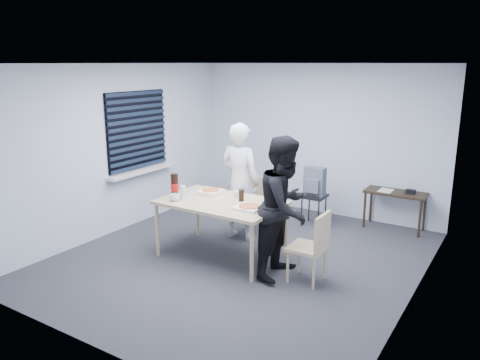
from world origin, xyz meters
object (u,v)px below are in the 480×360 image
Objects in this scene: dining_table at (221,205)px; soda_bottle at (175,186)px; mug_a at (175,197)px; stool at (314,201)px; backpack at (314,182)px; side_table at (395,196)px; person_white at (240,182)px; chair_far at (251,201)px; chair_right at (314,243)px; mug_b at (236,194)px; person_black at (285,207)px.

soda_bottle reaches higher than dining_table.
stool is at bearing 63.16° from mug_a.
backpack is at bearing -90.00° from stool.
person_white is at bearing -139.14° from side_table.
chair_far is at bearing -144.28° from side_table.
soda_bottle is at bearing -112.90° from chair_far.
chair_far is 1.00× the size of chair_right.
mug_a is at bearing -148.44° from dining_table.
side_table is 1.29m from backpack.
backpack is (0.00, -0.01, 0.34)m from stool.
chair_far is 8.90× the size of mug_b.
dining_table is 3.14× the size of stool.
chair_right is at bearing 7.53° from mug_a.
person_black is 2.55m from side_table.
person_black is 3.40× the size of stool.
person_white is at bearing -123.07° from stool.
person_white is at bearing -93.70° from chair_far.
soda_bottle reaches higher than mug_b.
chair_right is 1.92× the size of backpack.
dining_table is 2.94m from side_table.
person_black is at bearing -93.98° from backpack.
dining_table is 1.96m from stool.
backpack reaches higher than side_table.
dining_table is 1.92m from backpack.
person_white is 14.39× the size of mug_a.
dining_table is 0.99m from person_black.
chair_right is 0.95× the size of side_table.
mug_b is (-0.91, 0.31, -0.04)m from person_black.
soda_bottle is at bearing 128.51° from mug_a.
chair_right is at bearing -66.72° from stool.
side_table is at bearing -17.23° from person_black.
person_black is at bearing -77.65° from stool.
chair_right is at bearing -3.02° from dining_table.
chair_far is 0.50× the size of person_black.
person_black is at bearing -43.58° from chair_far.
dining_table is at bearing 31.56° from mug_a.
mug_a is 0.22m from soda_bottle.
stool is at bearing 49.42° from chair_far.
side_table is at bearing 46.98° from soda_bottle.
person_white is 0.53m from mug_b.
chair_right is 1.71× the size of stool.
stool is (-0.41, 1.90, -0.48)m from person_black.
mug_b reaches higher than dining_table.
side_table is 1.28m from stool.
chair_right is at bearing -97.84° from side_table.
person_white is 3.83× the size of backpack.
stool is at bearing 73.58° from backpack.
side_table is at bearing 24.04° from stool.
person_white reaches higher than chair_far.
dining_table is at bearing 87.31° from person_black.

